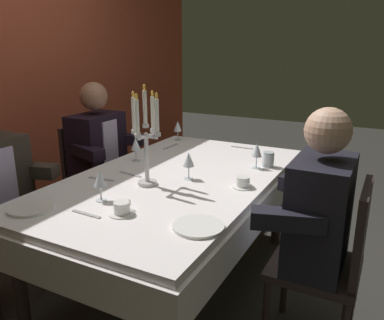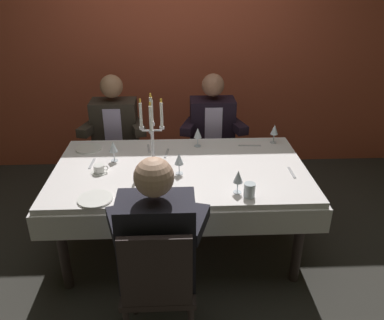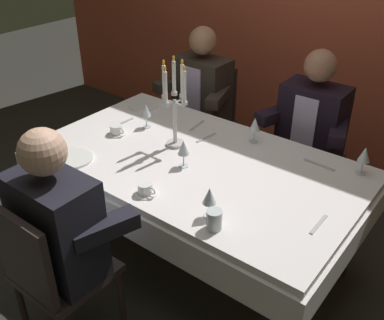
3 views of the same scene
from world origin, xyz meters
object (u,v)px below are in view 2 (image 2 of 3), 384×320
at_px(dinner_plate_1, 89,148).
at_px(wine_glass_4, 238,177).
at_px(seated_diner_1, 157,241).
at_px(coffee_cup_1, 99,169).
at_px(dining_table, 180,181).
at_px(dinner_plate_0, 95,199).
at_px(wine_glass_0, 198,133).
at_px(coffee_cup_0, 182,194).
at_px(wine_glass_2, 179,160).
at_px(wine_glass_3, 113,147).
at_px(seated_diner_0, 115,127).
at_px(candelabra, 152,132).
at_px(seated_diner_2, 212,125).
at_px(water_tumbler_0, 250,190).
at_px(wine_glass_1, 274,130).

height_order(dinner_plate_1, wine_glass_4, wine_glass_4).
bearing_deg(seated_diner_1, coffee_cup_1, 118.82).
distance_m(dining_table, dinner_plate_0, 0.72).
relative_size(wine_glass_0, coffee_cup_0, 1.24).
height_order(wine_glass_2, seated_diner_1, seated_diner_1).
height_order(dinner_plate_0, coffee_cup_0, coffee_cup_0).
bearing_deg(dinner_plate_0, wine_glass_0, 49.40).
height_order(wine_glass_3, seated_diner_0, seated_diner_0).
distance_m(candelabra, dinner_plate_1, 0.68).
bearing_deg(wine_glass_3, dining_table, -14.77).
bearing_deg(dinner_plate_0, wine_glass_3, 85.42).
height_order(wine_glass_3, seated_diner_2, seated_diner_2).
bearing_deg(seated_diner_2, seated_diner_1, -104.70).
xyz_separation_m(candelabra, seated_diner_1, (0.06, -0.95, -0.27)).
xyz_separation_m(seated_diner_1, seated_diner_2, (0.46, 1.77, 0.00)).
bearing_deg(water_tumbler_0, wine_glass_1, 67.44).
height_order(candelabra, water_tumbler_0, candelabra).
height_order(wine_glass_4, seated_diner_1, seated_diner_1).
height_order(dining_table, wine_glass_1, wine_glass_1).
height_order(dining_table, dinner_plate_1, dinner_plate_1).
bearing_deg(candelabra, seated_diner_2, 57.52).
bearing_deg(wine_glass_3, seated_diner_1, -70.08).
xyz_separation_m(wine_glass_4, seated_diner_2, (-0.06, 1.27, -0.12)).
bearing_deg(dinner_plate_1, wine_glass_3, -43.23).
xyz_separation_m(coffee_cup_1, seated_diner_1, (0.45, -0.83, -0.03)).
distance_m(coffee_cup_0, coffee_cup_1, 0.71).
xyz_separation_m(coffee_cup_1, seated_diner_2, (0.92, 0.95, -0.03)).
relative_size(candelabra, wine_glass_1, 3.44).
height_order(dinner_plate_0, water_tumbler_0, water_tumbler_0).
distance_m(dinner_plate_1, wine_glass_3, 0.35).
bearing_deg(wine_glass_0, candelabra, -137.27).
relative_size(dinner_plate_0, wine_glass_0, 1.39).
height_order(wine_glass_0, seated_diner_1, seated_diner_1).
bearing_deg(seated_diner_2, wine_glass_0, -108.66).
distance_m(dinner_plate_0, dinner_plate_1, 0.83).
bearing_deg(seated_diner_2, wine_glass_1, -42.29).
xyz_separation_m(wine_glass_0, wine_glass_3, (-0.67, -0.26, 0.00)).
xyz_separation_m(coffee_cup_0, coffee_cup_1, (-0.61, 0.38, 0.00)).
bearing_deg(wine_glass_0, wine_glass_2, -108.33).
bearing_deg(seated_diner_1, seated_diner_0, 104.71).
bearing_deg(water_tumbler_0, seated_diner_2, 95.37).
bearing_deg(water_tumbler_0, candelabra, 142.17).
relative_size(dining_table, seated_diner_1, 1.56).
distance_m(dining_table, wine_glass_3, 0.58).
xyz_separation_m(dinner_plate_0, wine_glass_0, (0.71, 0.83, 0.11)).
bearing_deg(seated_diner_0, wine_glass_1, -17.48).
height_order(wine_glass_2, wine_glass_4, same).
bearing_deg(dinner_plate_1, coffee_cup_0, -46.28).
relative_size(dinner_plate_1, seated_diner_1, 0.17).
bearing_deg(wine_glass_0, coffee_cup_0, -100.05).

